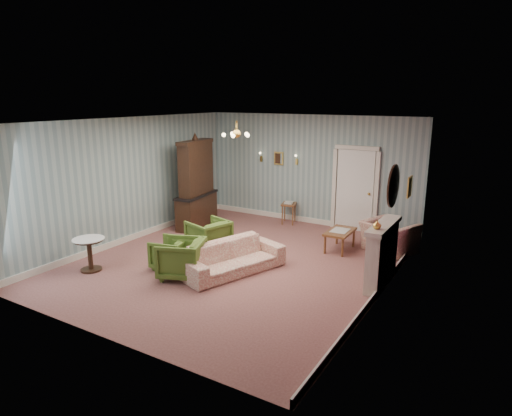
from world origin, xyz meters
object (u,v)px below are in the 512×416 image
Objects in this scene: olive_chair_b at (170,251)px; fireplace at (382,254)px; wingback_chair at (389,232)px; pedestal_table at (90,254)px; side_table_black at (383,246)px; dresser at (196,182)px; olive_chair_a at (182,257)px; olive_chair_c at (209,234)px; sofa_chintz at (233,252)px; coffee_table at (340,240)px.

fireplace reaches higher than olive_chair_b.
wingback_chair is 6.31m from pedestal_table.
side_table_black is 5.99m from pedestal_table.
dresser is (-1.35, 2.58, 0.87)m from olive_chair_b.
side_table_black is at bearing 115.09° from wingback_chair.
olive_chair_a is 0.58× the size of fireplace.
sofa_chintz is (1.10, -0.70, 0.01)m from olive_chair_c.
olive_chair_c is at bearing 54.27° from wingback_chair.
coffee_table is (3.91, 0.15, -0.98)m from dresser.
side_table_black is (3.03, 2.91, -0.13)m from olive_chair_a.
olive_chair_b is at bearing 129.85° from sofa_chintz.
olive_chair_c is at bearing 56.72° from pedestal_table.
wingback_chair is 1.16× the size of coffee_table.
coffee_table is at bearing 175.51° from side_table_black.
olive_chair_c is (0.10, 1.14, 0.06)m from olive_chair_b.
side_table_black is at bearing 36.79° from pedestal_table.
fireplace is (3.35, 1.61, 0.17)m from olive_chair_a.
pedestal_table is at bearing -96.24° from dresser.
fireplace is 1.55× the size of coffee_table.
olive_chair_c is 3.76m from fireplace.
fireplace is (3.85, 1.35, 0.24)m from olive_chair_b.
dresser is (-1.86, 2.84, 0.80)m from olive_chair_a.
pedestal_table reaches higher than coffee_table.
sofa_chintz is at bearing -120.44° from coffee_table.
olive_chair_c is 3.98m from wingback_chair.
fireplace is at bearing -51.40° from sofa_chintz.
olive_chair_a reaches higher than pedestal_table.
olive_chair_c is 1.21× the size of pedestal_table.
wingback_chair is at bearing 25.13° from coffee_table.
olive_chair_c reaches higher than coffee_table.
dresser reaches higher than olive_chair_a.
sofa_chintz reaches higher than coffee_table.
fireplace is at bearing 93.98° from olive_chair_a.
olive_chair_b is (-0.51, 0.26, -0.07)m from olive_chair_a.
side_table_black is (3.43, 1.51, -0.12)m from olive_chair_c.
wingback_chair is (2.32, 2.75, 0.05)m from sofa_chintz.
wingback_chair reaches higher than sofa_chintz.
olive_chair_a is 1.01× the size of olive_chair_c.
olive_chair_b is 1.29m from sofa_chintz.
olive_chair_c is at bearing -52.48° from dresser.
fireplace is (5.21, -1.23, -0.63)m from dresser.
coffee_table is at bearing -10.76° from sofa_chintz.
olive_chair_c is 1.31m from sofa_chintz.
olive_chair_a is at bearing -136.13° from side_table_black.
side_table_black is (4.89, 0.07, -0.93)m from dresser.
dresser reaches higher than side_table_black.
olive_chair_c is 0.77× the size of wingback_chair.
dresser is 3.62× the size of pedestal_table.
fireplace is at bearing 24.03° from pedestal_table.
side_table_black is at bearing 112.21° from olive_chair_a.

